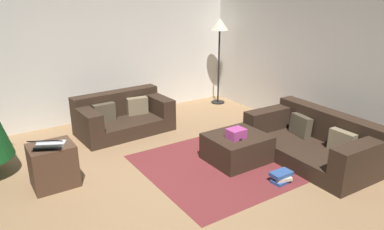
{
  "coord_description": "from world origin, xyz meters",
  "views": [
    {
      "loc": [
        -1.81,
        -3.24,
        2.3
      ],
      "look_at": [
        0.64,
        0.47,
        0.75
      ],
      "focal_mm": 33.61,
      "sensor_mm": 36.0,
      "label": 1
    }
  ],
  "objects_px": {
    "ottoman": "(237,148)",
    "side_table": "(53,165)",
    "couch_right": "(316,142)",
    "gift_box": "(236,133)",
    "laptop": "(48,143)",
    "book_stack": "(282,177)",
    "corner_lamp": "(220,31)",
    "couch_left": "(122,116)",
    "tv_remote": "(236,138)"
  },
  "relations": [
    {
      "from": "ottoman",
      "to": "laptop",
      "type": "height_order",
      "value": "laptop"
    },
    {
      "from": "side_table",
      "to": "corner_lamp",
      "type": "distance_m",
      "value": 4.31
    },
    {
      "from": "couch_left",
      "to": "corner_lamp",
      "type": "bearing_deg",
      "value": -173.21
    },
    {
      "from": "gift_box",
      "to": "corner_lamp",
      "type": "distance_m",
      "value": 3.05
    },
    {
      "from": "gift_box",
      "to": "book_stack",
      "type": "bearing_deg",
      "value": -78.03
    },
    {
      "from": "couch_right",
      "to": "laptop",
      "type": "bearing_deg",
      "value": 71.9
    },
    {
      "from": "tv_remote",
      "to": "corner_lamp",
      "type": "bearing_deg",
      "value": 36.51
    },
    {
      "from": "couch_left",
      "to": "gift_box",
      "type": "relative_size",
      "value": 6.62
    },
    {
      "from": "tv_remote",
      "to": "corner_lamp",
      "type": "distance_m",
      "value": 3.11
    },
    {
      "from": "laptop",
      "to": "corner_lamp",
      "type": "height_order",
      "value": "corner_lamp"
    },
    {
      "from": "couch_left",
      "to": "corner_lamp",
      "type": "xyz_separation_m",
      "value": [
        2.36,
        0.4,
        1.25
      ]
    },
    {
      "from": "ottoman",
      "to": "laptop",
      "type": "relative_size",
      "value": 1.65
    },
    {
      "from": "couch_right",
      "to": "side_table",
      "type": "xyz_separation_m",
      "value": [
        -3.31,
        1.28,
        0.01
      ]
    },
    {
      "from": "tv_remote",
      "to": "laptop",
      "type": "height_order",
      "value": "laptop"
    },
    {
      "from": "couch_left",
      "to": "gift_box",
      "type": "xyz_separation_m",
      "value": [
        0.82,
        -2.01,
        0.18
      ]
    },
    {
      "from": "couch_right",
      "to": "corner_lamp",
      "type": "relative_size",
      "value": 1.04
    },
    {
      "from": "tv_remote",
      "to": "couch_left",
      "type": "bearing_deg",
      "value": 90.36
    },
    {
      "from": "ottoman",
      "to": "book_stack",
      "type": "distance_m",
      "value": 0.8
    },
    {
      "from": "gift_box",
      "to": "laptop",
      "type": "distance_m",
      "value": 2.39
    },
    {
      "from": "ottoman",
      "to": "book_stack",
      "type": "height_order",
      "value": "ottoman"
    },
    {
      "from": "gift_box",
      "to": "side_table",
      "type": "xyz_separation_m",
      "value": [
        -2.25,
        0.77,
        -0.18
      ]
    },
    {
      "from": "laptop",
      "to": "side_table",
      "type": "bearing_deg",
      "value": 62.5
    },
    {
      "from": "gift_box",
      "to": "corner_lamp",
      "type": "bearing_deg",
      "value": 57.48
    },
    {
      "from": "tv_remote",
      "to": "side_table",
      "type": "relative_size",
      "value": 0.3
    },
    {
      "from": "side_table",
      "to": "laptop",
      "type": "height_order",
      "value": "laptop"
    },
    {
      "from": "gift_box",
      "to": "book_stack",
      "type": "distance_m",
      "value": 0.83
    },
    {
      "from": "ottoman",
      "to": "side_table",
      "type": "bearing_deg",
      "value": 163.03
    },
    {
      "from": "tv_remote",
      "to": "side_table",
      "type": "bearing_deg",
      "value": 139.23
    },
    {
      "from": "side_table",
      "to": "laptop",
      "type": "relative_size",
      "value": 1.11
    },
    {
      "from": "couch_right",
      "to": "gift_box",
      "type": "relative_size",
      "value": 7.77
    },
    {
      "from": "book_stack",
      "to": "corner_lamp",
      "type": "distance_m",
      "value": 3.72
    },
    {
      "from": "ottoman",
      "to": "tv_remote",
      "type": "height_order",
      "value": "tv_remote"
    },
    {
      "from": "couch_right",
      "to": "laptop",
      "type": "relative_size",
      "value": 3.8
    },
    {
      "from": "couch_left",
      "to": "corner_lamp",
      "type": "distance_m",
      "value": 2.7
    },
    {
      "from": "side_table",
      "to": "book_stack",
      "type": "bearing_deg",
      "value": -31.96
    },
    {
      "from": "couch_right",
      "to": "book_stack",
      "type": "xyz_separation_m",
      "value": [
        -0.9,
        -0.22,
        -0.19
      ]
    },
    {
      "from": "couch_left",
      "to": "side_table",
      "type": "distance_m",
      "value": 1.89
    },
    {
      "from": "couch_right",
      "to": "gift_box",
      "type": "bearing_deg",
      "value": 66.6
    },
    {
      "from": "couch_left",
      "to": "gift_box",
      "type": "height_order",
      "value": "couch_left"
    },
    {
      "from": "side_table",
      "to": "couch_right",
      "type": "bearing_deg",
      "value": -21.11
    },
    {
      "from": "gift_box",
      "to": "couch_right",
      "type": "bearing_deg",
      "value": -25.45
    },
    {
      "from": "couch_right",
      "to": "side_table",
      "type": "relative_size",
      "value": 3.44
    },
    {
      "from": "gift_box",
      "to": "laptop",
      "type": "relative_size",
      "value": 0.49
    },
    {
      "from": "ottoman",
      "to": "laptop",
      "type": "bearing_deg",
      "value": 164.41
    },
    {
      "from": "corner_lamp",
      "to": "couch_left",
      "type": "bearing_deg",
      "value": -170.38
    },
    {
      "from": "ottoman",
      "to": "gift_box",
      "type": "bearing_deg",
      "value": -141.11
    },
    {
      "from": "gift_box",
      "to": "book_stack",
      "type": "relative_size",
      "value": 0.83
    },
    {
      "from": "gift_box",
      "to": "tv_remote",
      "type": "relative_size",
      "value": 1.49
    },
    {
      "from": "laptop",
      "to": "book_stack",
      "type": "xyz_separation_m",
      "value": [
        2.43,
        -1.45,
        -0.52
      ]
    },
    {
      "from": "side_table",
      "to": "book_stack",
      "type": "relative_size",
      "value": 1.88
    }
  ]
}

